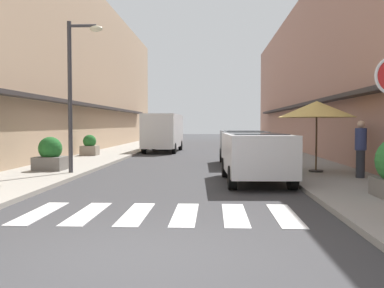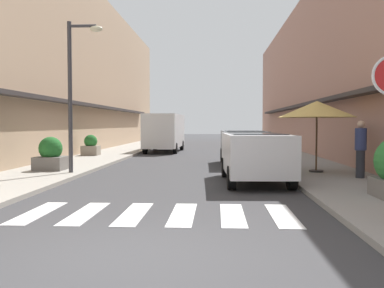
% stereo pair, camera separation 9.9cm
% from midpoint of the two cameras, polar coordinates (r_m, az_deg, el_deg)
% --- Properties ---
extents(ground_plane, '(104.69, 104.69, 0.00)m').
position_cam_midpoint_polar(ground_plane, '(24.70, 0.28, -1.44)').
color(ground_plane, '#38383A').
extents(sidewalk_left, '(2.90, 66.62, 0.12)m').
position_cam_midpoint_polar(sidewalk_left, '(25.35, -10.54, -1.24)').
color(sidewalk_left, '#9E998E').
rests_on(sidewalk_left, ground_plane).
extents(sidewalk_right, '(2.90, 66.62, 0.12)m').
position_cam_midpoint_polar(sidewalk_right, '(24.95, 11.29, -1.31)').
color(sidewalk_right, gray).
rests_on(sidewalk_right, ground_plane).
extents(building_row_left, '(5.50, 44.83, 10.08)m').
position_cam_midpoint_polar(building_row_left, '(27.97, -17.97, 9.24)').
color(building_row_left, tan).
rests_on(building_row_left, ground_plane).
extents(building_row_right, '(5.50, 44.83, 9.32)m').
position_cam_midpoint_polar(building_row_right, '(27.26, 19.26, 8.60)').
color(building_row_right, '#A87A6B').
rests_on(building_row_right, ground_plane).
extents(crosswalk, '(5.20, 2.20, 0.01)m').
position_cam_midpoint_polar(crosswalk, '(8.56, -4.44, -9.07)').
color(crosswalk, silver).
rests_on(crosswalk, ground_plane).
extents(parked_car_near, '(1.94, 4.26, 1.47)m').
position_cam_midpoint_polar(parked_car_near, '(13.02, 8.06, -1.02)').
color(parked_car_near, silver).
rests_on(parked_car_near, ground_plane).
extents(parked_car_mid, '(1.90, 4.02, 1.47)m').
position_cam_midpoint_polar(parked_car_mid, '(18.66, 6.45, 0.07)').
color(parked_car_mid, '#4C5156').
rests_on(parked_car_mid, ground_plane).
extents(delivery_van, '(2.14, 5.46, 2.37)m').
position_cam_midpoint_polar(delivery_van, '(27.53, -3.87, 1.90)').
color(delivery_van, silver).
rests_on(delivery_van, ground_plane).
extents(street_lamp, '(1.19, 0.28, 5.00)m').
position_cam_midpoint_polar(street_lamp, '(15.17, -15.07, 8.06)').
color(street_lamp, '#38383D').
rests_on(street_lamp, sidewalk_left).
extents(cafe_umbrella, '(2.59, 2.59, 2.40)m').
position_cam_midpoint_polar(cafe_umbrella, '(15.39, 15.73, 4.35)').
color(cafe_umbrella, '#262626').
rests_on(cafe_umbrella, sidewalk_right).
extents(planter_midblock, '(1.00, 1.00, 1.17)m').
position_cam_midpoint_polar(planter_midblock, '(16.24, -18.11, -1.40)').
color(planter_midblock, slate).
rests_on(planter_midblock, sidewalk_left).
extents(planter_far, '(0.84, 0.84, 1.07)m').
position_cam_midpoint_polar(planter_far, '(23.39, -13.28, -0.27)').
color(planter_far, gray).
rests_on(planter_far, sidewalk_left).
extents(pedestrian_walking_near, '(0.34, 0.34, 1.72)m').
position_cam_midpoint_polar(pedestrian_walking_near, '(14.10, 20.89, -0.45)').
color(pedestrian_walking_near, '#282B33').
rests_on(pedestrian_walking_near, sidewalk_right).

